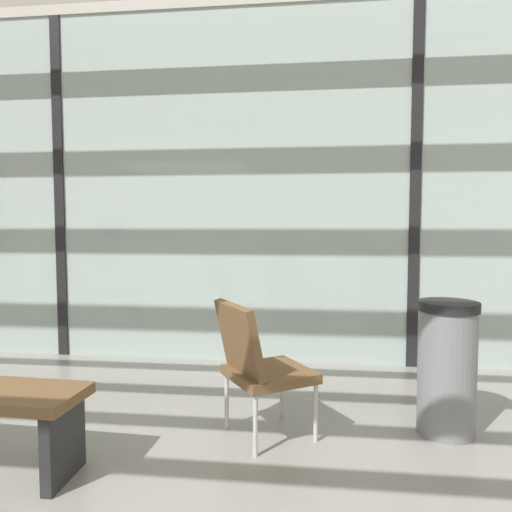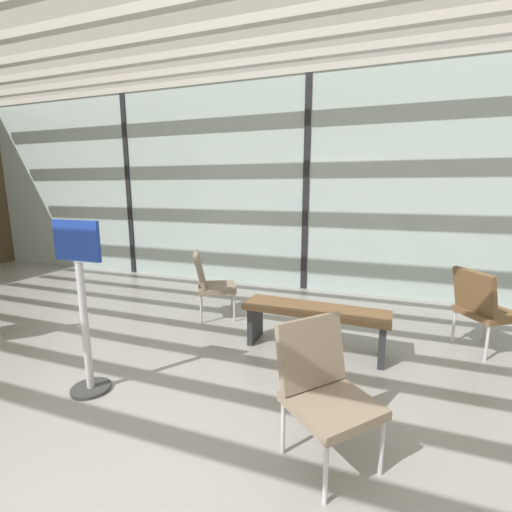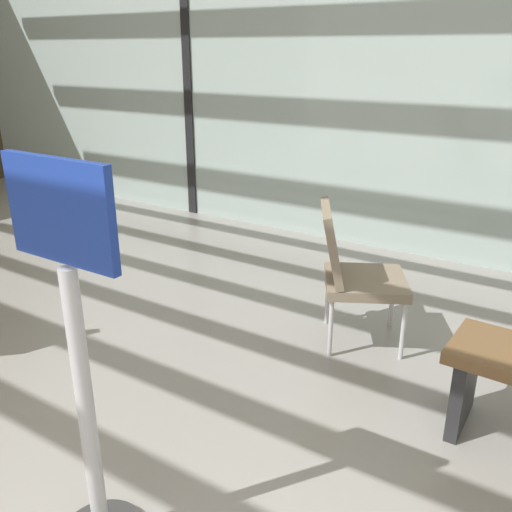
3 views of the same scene
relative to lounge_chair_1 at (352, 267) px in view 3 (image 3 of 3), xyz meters
name	(u,v)px [view 3 (image 3 of 3)]	position (x,y,z in m)	size (l,w,h in m)	color
window_mullion_0	(189,51)	(-2.63, 1.79, 1.21)	(0.10, 0.12, 3.41)	black
lounge_chair_1	(352,267)	(0.00, 0.00, 0.00)	(0.69, 0.67, 0.87)	#7F705B
info_sign	(83,385)	(-0.17, -1.89, 0.18)	(0.44, 0.32, 1.44)	#333333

